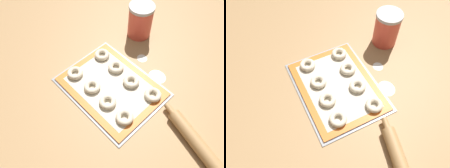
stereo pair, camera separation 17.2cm
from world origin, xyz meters
The scene contains 14 objects.
ground_plane centered at (0.00, 0.00, 0.00)m, with size 2.80×2.80×0.00m, color #A87F51.
baking_tray centered at (-0.01, 0.00, 0.00)m, with size 0.47×0.36×0.01m.
baking_mat centered at (-0.01, 0.00, 0.01)m, with size 0.44×0.34×0.00m.
bagel_front_far_left centered at (-0.18, -0.08, 0.02)m, with size 0.08×0.08×0.02m.
bagel_front_mid_left centered at (-0.06, -0.07, 0.02)m, with size 0.08×0.08×0.02m.
bagel_front_mid_right centered at (0.05, -0.08, 0.02)m, with size 0.08×0.08×0.02m.
bagel_front_far_right centered at (0.15, -0.07, 0.02)m, with size 0.08×0.08×0.02m.
bagel_back_far_left centered at (-0.17, 0.09, 0.02)m, with size 0.08×0.08×0.02m.
bagel_back_mid_left centered at (-0.07, 0.09, 0.02)m, with size 0.08×0.08×0.02m.
bagel_back_mid_right centered at (0.05, 0.08, 0.02)m, with size 0.08×0.08×0.02m.
bagel_back_far_right centered at (0.16, 0.10, 0.02)m, with size 0.08×0.08×0.02m.
flour_canister centered at (-0.16, 0.36, 0.09)m, with size 0.13×0.13×0.19m.
flour_patch_near centered at (-0.03, 0.24, 0.00)m, with size 0.06×0.05×0.00m.
flour_patch_far centered at (0.10, 0.21, 0.00)m, with size 0.09×0.08×0.00m.
Camera 2 is at (0.51, -0.25, 0.87)m, focal length 35.00 mm.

